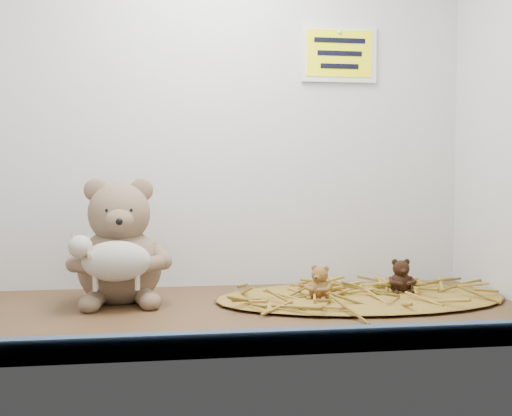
{
  "coord_description": "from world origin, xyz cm",
  "views": [
    {
      "loc": [
        -12.09,
        -120.19,
        26.31
      ],
      "look_at": [
        6.27,
        3.99,
        19.73
      ],
      "focal_mm": 45.0,
      "sensor_mm": 36.0,
      "label": 1
    }
  ],
  "objects": [
    {
      "name": "toy_lamb",
      "position": [
        -20.7,
        4.14,
        9.74
      ],
      "size": [
        16.97,
        10.36,
        10.97
      ],
      "primitive_type": null,
      "color": "#BAB7A7",
      "rests_on": "main_teddy"
    },
    {
      "name": "mini_teddy_brown",
      "position": [
        38.66,
        10.37,
        4.84
      ],
      "size": [
        6.28,
        6.59,
        7.3
      ],
      "primitive_type": null,
      "rotation": [
        0.0,
        0.0,
        -0.07
      ],
      "color": "black",
      "rests_on": "straw_bed"
    },
    {
      "name": "alcove_shell",
      "position": [
        0.0,
        9.0,
        45.0
      ],
      "size": [
        120.4,
        60.2,
        90.4
      ],
      "color": "#442C17",
      "rests_on": "ground"
    },
    {
      "name": "mini_teddy_tan",
      "position": [
        19.81,
        6.32,
        4.62
      ],
      "size": [
        7.83,
        7.92,
        6.86
      ],
      "primitive_type": null,
      "rotation": [
        0.0,
        0.0,
        -0.58
      ],
      "color": "brown",
      "rests_on": "straw_bed"
    },
    {
      "name": "wall_sign",
      "position": [
        30.0,
        29.4,
        55.0
      ],
      "size": [
        16.0,
        1.2,
        11.0
      ],
      "primitive_type": "cube",
      "color": "#FFFD0D",
      "rests_on": "back_wall"
    },
    {
      "name": "straw_bed",
      "position": [
        29.23,
        8.34,
        0.6
      ],
      "size": [
        61.68,
        35.81,
        1.19
      ],
      "primitive_type": "ellipsoid",
      "color": "brown",
      "rests_on": "shelf_floor"
    },
    {
      "name": "front_rail",
      "position": [
        0.0,
        -28.8,
        1.8
      ],
      "size": [
        119.28,
        2.2,
        3.6
      ],
      "primitive_type": "cube",
      "color": "#324560",
      "rests_on": "shelf_floor"
    },
    {
      "name": "main_teddy",
      "position": [
        -20.7,
        13.3,
        12.78
      ],
      "size": [
        22.0,
        23.07,
        25.57
      ],
      "primitive_type": null,
      "rotation": [
        0.0,
        0.0,
        0.07
      ],
      "color": "#766348",
      "rests_on": "shelf_floor"
    }
  ]
}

